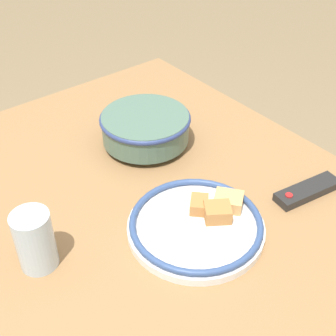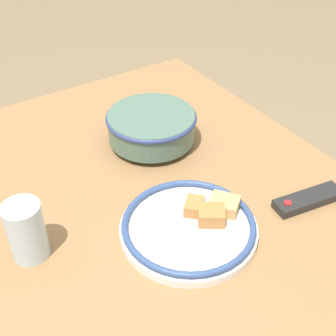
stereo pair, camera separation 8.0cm
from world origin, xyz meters
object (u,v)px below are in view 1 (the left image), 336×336
at_px(food_plate, 198,224).
at_px(tv_remote, 308,191).
at_px(noodle_bowl, 145,127).
at_px(drinking_glass, 35,240).

distance_m(food_plate, tv_remote, 0.28).
bearing_deg(food_plate, noodle_bowl, 162.48).
bearing_deg(tv_remote, drinking_glass, 79.88).
xyz_separation_m(tv_remote, drinking_glass, (-0.19, -0.57, 0.05)).
bearing_deg(noodle_bowl, tv_remote, 23.48).
bearing_deg(noodle_bowl, food_plate, -17.52).
bearing_deg(tv_remote, food_plate, 84.15).
xyz_separation_m(noodle_bowl, food_plate, (0.32, -0.10, -0.03)).
bearing_deg(drinking_glass, noodle_bowl, 116.19).
distance_m(tv_remote, drinking_glass, 0.60).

